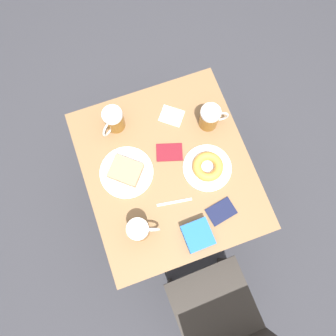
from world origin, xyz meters
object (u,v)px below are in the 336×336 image
passport_far_edge (221,211)px  napkin_folded (172,116)px  beer_mug_right (114,120)px  passport_near_edge (169,152)px  beer_mug_center (210,117)px  plate_with_cake (126,172)px  blue_pouch (198,235)px  plate_with_donut (208,167)px  chair (227,334)px  fork (174,202)px  beer_mug_left (139,230)px

passport_far_edge → napkin_folded: bearing=-84.1°
beer_mug_right → napkin_folded: bearing=170.5°
passport_near_edge → beer_mug_center: bearing=-161.2°
plate_with_cake → blue_pouch: size_ratio=1.98×
plate_with_donut → napkin_folded: plate_with_donut is taller
chair → plate_with_donut: chair is taller
plate_with_donut → passport_far_edge: plate_with_donut is taller
chair → plate_with_donut: (-0.17, -0.74, 0.18)m
beer_mug_center → passport_far_edge: size_ratio=1.00×
chair → passport_near_edge: 0.89m
fork → beer_mug_right: bearing=-72.7°
passport_near_edge → plate_with_cake: bearing=6.5°
plate_with_cake → passport_far_edge: 0.48m
plate_with_donut → passport_far_edge: size_ratio=1.66×
beer_mug_left → blue_pouch: 0.26m
passport_near_edge → beer_mug_left: bearing=51.0°
chair → beer_mug_left: 0.65m
plate_with_donut → napkin_folded: (0.07, -0.31, -0.02)m
passport_near_edge → fork: bearing=75.7°
blue_pouch → beer_mug_right: bearing=-73.6°
passport_near_edge → blue_pouch: bearing=88.0°
beer_mug_left → passport_near_edge: (-0.25, -0.31, -0.06)m
chair → beer_mug_center: size_ratio=6.71×
chair → beer_mug_left: (0.22, -0.57, 0.22)m
napkin_folded → fork: 0.43m
plate_with_cake → chair: bearing=102.9°
plate_with_cake → beer_mug_left: (0.02, 0.28, 0.05)m
napkin_folded → fork: bearing=71.9°
chair → beer_mug_center: chair is taller
plate_with_cake → fork: 0.27m
plate_with_donut → beer_mug_center: bearing=-112.9°
beer_mug_left → passport_far_edge: bearing=173.7°
plate_with_cake → napkin_folded: 0.36m
beer_mug_left → beer_mug_center: same height
chair → plate_with_cake: chair is taller
passport_far_edge → plate_with_donut: bearing=-93.9°
plate_with_donut → passport_near_edge: (0.14, -0.13, -0.02)m
napkin_folded → fork: (0.13, 0.41, -0.00)m
chair → beer_mug_left: size_ratio=6.80×
plate_with_cake → fork: (-0.16, 0.21, -0.02)m
plate_with_donut → fork: bearing=26.6°
plate_with_donut → beer_mug_right: (0.34, -0.36, 0.05)m
beer_mug_left → napkin_folded: size_ratio=0.97×
plate_with_cake → napkin_folded: size_ratio=1.79×
napkin_folded → plate_with_donut: bearing=102.5°
beer_mug_center → fork: (0.29, 0.31, -0.06)m
beer_mug_left → beer_mug_center: bearing=-141.3°
plate_with_cake → plate_with_donut: same height
fork → passport_near_edge: 0.24m
passport_far_edge → chair: bearing=73.4°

